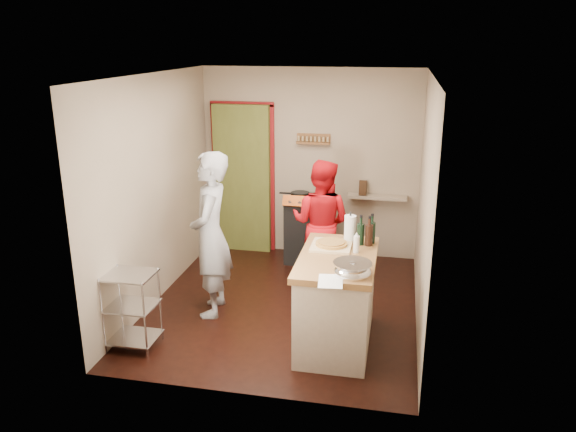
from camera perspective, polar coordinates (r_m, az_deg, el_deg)
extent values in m
plane|color=black|center=(6.61, -0.41, -8.99)|extent=(3.50, 3.50, 0.00)
cube|color=gray|center=(7.81, 2.23, 5.34)|extent=(3.00, 0.04, 2.60)
cube|color=#565B23|center=(8.11, -4.38, 3.97)|extent=(0.80, 0.40, 2.10)
cube|color=maroon|center=(8.17, -7.36, 3.97)|extent=(0.06, 0.06, 2.10)
cube|color=maroon|center=(7.94, -1.59, 3.72)|extent=(0.06, 0.06, 2.10)
cube|color=maroon|center=(7.86, -4.70, 11.30)|extent=(0.90, 0.06, 0.06)
cube|color=brown|center=(7.69, 2.57, 7.43)|extent=(0.46, 0.09, 0.03)
cube|color=brown|center=(7.72, 2.62, 7.92)|extent=(0.46, 0.02, 0.12)
cube|color=olive|center=(7.68, 2.57, 7.84)|extent=(0.42, 0.04, 0.07)
cube|color=gray|center=(7.71, 9.06, 1.92)|extent=(0.80, 0.18, 0.04)
cube|color=black|center=(7.69, 7.61, 2.87)|extent=(0.10, 0.14, 0.22)
cube|color=gray|center=(6.60, -13.30, 2.59)|extent=(0.04, 3.50, 2.60)
cube|color=gray|center=(6.02, 13.68, 1.11)|extent=(0.04, 3.50, 2.60)
cube|color=white|center=(5.92, -0.47, 14.24)|extent=(3.00, 3.50, 0.02)
cube|color=black|center=(7.74, 2.13, -1.69)|extent=(0.60, 0.55, 0.80)
cube|color=black|center=(7.61, 2.17, 1.36)|extent=(0.60, 0.55, 0.06)
cube|color=#974316|center=(7.32, 1.82, 1.44)|extent=(0.60, 0.15, 0.17)
cylinder|color=black|center=(7.73, 1.24, 2.22)|extent=(0.26, 0.26, 0.05)
cylinder|color=silver|center=(5.77, -18.35, -9.67)|extent=(0.02, 0.02, 0.80)
cylinder|color=silver|center=(5.58, -14.35, -10.29)|extent=(0.02, 0.02, 0.80)
cylinder|color=silver|center=(6.05, -16.69, -8.20)|extent=(0.02, 0.02, 0.80)
cylinder|color=silver|center=(5.87, -12.84, -8.72)|extent=(0.02, 0.02, 0.80)
cube|color=silver|center=(5.95, -15.33, -11.79)|extent=(0.48, 0.40, 0.02)
cube|color=silver|center=(5.79, -15.61, -8.76)|extent=(0.48, 0.40, 0.02)
cube|color=silver|center=(5.66, -15.89, -5.76)|extent=(0.48, 0.40, 0.02)
cube|color=beige|center=(5.68, 4.93, -8.79)|extent=(0.68, 1.19, 0.88)
cube|color=olive|center=(5.48, 5.06, -4.37)|extent=(0.74, 1.25, 0.06)
cube|color=#DDC087|center=(5.69, 4.43, -3.04)|extent=(0.40, 0.40, 0.02)
cylinder|color=#BC903A|center=(5.68, 4.44, -2.80)|extent=(0.32, 0.32, 0.02)
ellipsoid|color=silver|center=(5.06, 6.56, -5.30)|extent=(0.35, 0.35, 0.11)
cylinder|color=white|center=(5.82, 6.32, -1.29)|extent=(0.12, 0.12, 0.28)
cylinder|color=silver|center=(5.55, 6.96, -2.86)|extent=(0.06, 0.06, 0.17)
cube|color=white|center=(4.91, 4.34, -6.63)|extent=(0.24, 0.32, 0.00)
cylinder|color=black|center=(5.81, 8.51, -1.26)|extent=(0.08, 0.08, 0.31)
cylinder|color=black|center=(5.73, 8.24, -1.52)|extent=(0.08, 0.08, 0.31)
cylinder|color=black|center=(5.75, 7.39, -1.42)|extent=(0.08, 0.08, 0.31)
imported|color=#BBBCC0|center=(6.15, -7.86, -1.93)|extent=(0.53, 0.73, 1.83)
imported|color=red|center=(6.91, 3.35, -0.69)|extent=(0.88, 0.75, 1.58)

